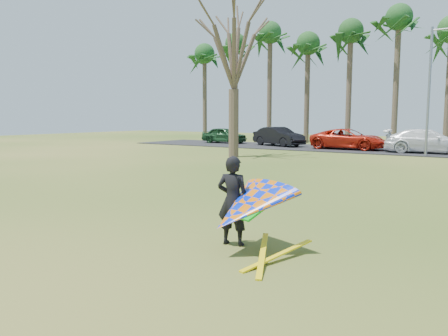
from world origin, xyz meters
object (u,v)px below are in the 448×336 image
Objects in this scene: bare_tree_left at (234,44)px; car_0 at (224,135)px; streetlight at (432,85)px; car_3 at (428,141)px; car_2 at (348,139)px; car_1 at (279,136)px; kite_flyer at (244,207)px.

car_0 is (-8.00, 10.86, -6.13)m from bare_tree_left.
streetlight reaches higher than car_3.
car_1 is at bearing 85.79° from car_2.
car_3 is at bearing -74.60° from car_1.
car_2 is at bearing 66.55° from bare_tree_left.
car_0 is 6.10m from car_1.
streetlight is 23.45m from kite_flyer.
streetlight is at bearing -104.41° from car_0.
car_3 is (5.59, -0.42, 0.04)m from car_2.
kite_flyer is (10.58, -16.16, -6.06)m from bare_tree_left.
car_1 is (-1.94, 10.09, -6.06)m from bare_tree_left.
kite_flyer is (6.42, -25.76, 0.02)m from car_2.
car_2 is (12.16, -1.27, 0.04)m from car_0.
car_3 is at bearing 91.86° from kite_flyer.
kite_flyer reaches higher than car_1.
streetlight is at bearing -113.09° from car_2.
kite_flyer is (0.42, -23.16, -3.61)m from streetlight.
car_2 is 26.55m from kite_flyer.
streetlight is 7.48m from car_2.
bare_tree_left is at bearing 123.21° from kite_flyer.
bare_tree_left is 20.25m from kite_flyer.
car_1 is 11.74m from car_3.
car_3 is 2.33× the size of kite_flyer.
car_2 is at bearing 103.99° from kite_flyer.
bare_tree_left reaches higher than car_3.
bare_tree_left is 11.93m from car_1.
car_3 is at bearing -93.97° from car_2.
car_1 is at bearing 100.91° from bare_tree_left.
car_3 reaches higher than car_1.
streetlight is at bearing -176.60° from car_3.
kite_flyer reaches higher than car_3.
bare_tree_left reaches higher than car_2.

